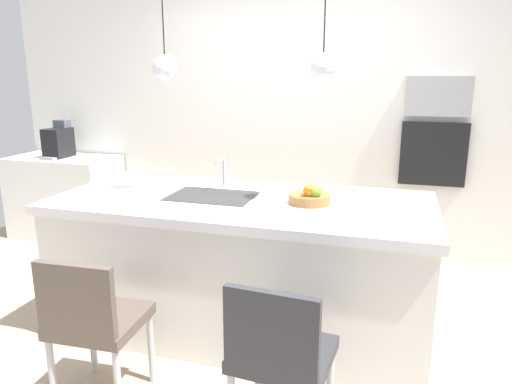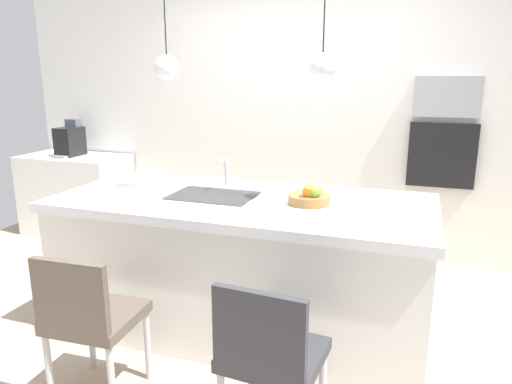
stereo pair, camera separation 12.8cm
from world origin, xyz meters
The scene contains 14 objects.
floor centered at (0.00, 0.00, 0.00)m, with size 6.60×6.60×0.00m, color tan.
back_wall centered at (0.00, 1.65, 1.30)m, with size 6.00×0.10×2.60m, color silver.
kitchen_island centered at (0.00, 0.00, 0.46)m, with size 2.44×1.09×0.91m.
sink_basin centered at (-0.20, 0.00, 0.91)m, with size 0.56×0.40×0.02m, color #2D2D30.
faucet centered at (-0.20, 0.21, 1.06)m, with size 0.02×0.17×0.22m.
fruit_bowl centered at (0.45, 0.00, 0.96)m, with size 0.26×0.26×0.16m.
side_counter centered at (-2.40, 1.28, 0.43)m, with size 1.10×0.60×0.85m, color white.
coffee_machine centered at (-2.42, 1.28, 1.01)m, with size 0.20×0.35×0.38m.
microwave centered at (1.27, 1.58, 1.51)m, with size 0.54×0.08×0.34m, color #9E9EA3.
oven centered at (1.27, 1.58, 1.01)m, with size 0.56×0.08×0.56m, color black.
chair_near centered at (-0.47, -0.98, 0.49)m, with size 0.45×0.44×0.84m.
chair_middle centered at (0.50, -0.98, 0.48)m, with size 0.47×0.44×0.84m.
pendant_light_left centered at (-0.51, 0.00, 1.74)m, with size 0.16×0.16×0.76m.
pendant_light_right centered at (0.51, 0.00, 1.74)m, with size 0.16×0.16×0.76m.
Camera 2 is at (1.06, -2.79, 1.71)m, focal length 33.20 mm.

